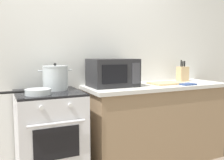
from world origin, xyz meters
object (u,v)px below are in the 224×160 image
at_px(stove, 50,139).
at_px(frying_pan, 37,92).
at_px(cutting_board, 165,83).
at_px(stock_pot, 55,78).
at_px(knife_block, 183,74).
at_px(oven_mitt, 187,84).
at_px(microwave, 113,73).

distance_m(stove, frying_pan, 0.52).
xyz_separation_m(frying_pan, cutting_board, (1.47, 0.13, -0.02)).
xyz_separation_m(stock_pot, frying_pan, (-0.21, -0.21, -0.09)).
xyz_separation_m(stock_pot, cutting_board, (1.27, -0.08, -0.11)).
bearing_deg(frying_pan, knife_block, 8.25).
bearing_deg(cutting_board, oven_mitt, -41.12).
height_order(microwave, knife_block, microwave).
bearing_deg(microwave, oven_mitt, -15.98).
distance_m(stove, cutting_board, 1.43).
height_order(stove, stock_pot, stock_pot).
xyz_separation_m(stock_pot, oven_mitt, (1.45, -0.24, -0.11)).
distance_m(stock_pot, cutting_board, 1.28).
bearing_deg(knife_block, microwave, -176.55).
distance_m(microwave, cutting_board, 0.67).
height_order(cutting_board, knife_block, knife_block).
bearing_deg(cutting_board, stove, -179.95).
bearing_deg(oven_mitt, knife_block, 56.88).
distance_m(cutting_board, knife_block, 0.41).
bearing_deg(frying_pan, microwave, 14.05).
height_order(microwave, oven_mitt, microwave).
distance_m(frying_pan, oven_mitt, 1.66).
height_order(stove, oven_mitt, oven_mitt).
xyz_separation_m(microwave, knife_block, (1.03, 0.06, -0.05)).
xyz_separation_m(microwave, cutting_board, (0.65, -0.08, -0.14)).
bearing_deg(microwave, stock_pot, 179.53).
bearing_deg(cutting_board, frying_pan, -175.01).
bearing_deg(stove, knife_block, 4.66).
xyz_separation_m(microwave, oven_mitt, (0.83, -0.24, -0.14)).
distance_m(cutting_board, oven_mitt, 0.24).
distance_m(stock_pot, oven_mitt, 1.48).
bearing_deg(oven_mitt, cutting_board, 138.88).
distance_m(microwave, oven_mitt, 0.88).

